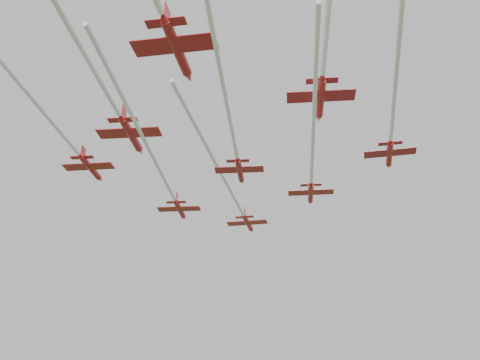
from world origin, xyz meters
The scene contains 8 objects.
jet_lead centered at (-2.86, 2.94, 51.05)m, with size 20.96×58.73×2.64m.
jet_row2_left centered at (-6.93, -14.46, 49.14)m, with size 25.82×54.94×2.51m.
jet_row2_right centered at (16.48, -5.16, 50.89)m, with size 23.70×53.04×2.56m.
jet_row3_left centered at (-14.98, -31.85, 52.61)m, with size 25.07×56.60×2.69m.
jet_row3_mid centered at (11.25, -23.41, 49.42)m, with size 24.68×52.59×2.43m.
jet_row3_right centered at (31.88, -12.90, 51.99)m, with size 18.51×55.16×2.53m.
jet_row4_left centered at (2.37, -40.83, 49.70)m, with size 25.03×54.28×2.79m.
jet_row4_right centered at (28.49, -31.60, 52.34)m, with size 23.93×51.19×2.82m.
Camera 1 is at (43.42, -80.82, 11.50)m, focal length 40.00 mm.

